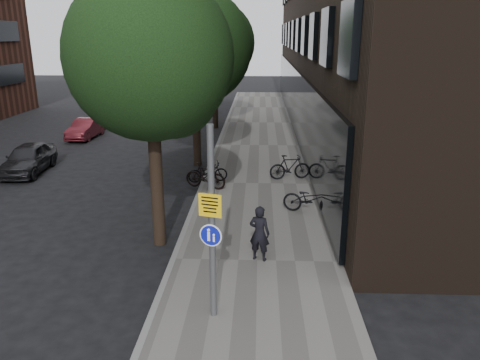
# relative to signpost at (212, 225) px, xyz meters

# --- Properties ---
(ground) EXTENTS (120.00, 120.00, 0.00)m
(ground) POSITION_rel_signpost_xyz_m (0.66, -0.79, -2.21)
(ground) COLOR black
(ground) RESTS_ON ground
(sidewalk) EXTENTS (4.50, 60.00, 0.12)m
(sidewalk) POSITION_rel_signpost_xyz_m (0.91, 9.21, -2.15)
(sidewalk) COLOR #64615C
(sidewalk) RESTS_ON ground
(curb_edge) EXTENTS (0.15, 60.00, 0.13)m
(curb_edge) POSITION_rel_signpost_xyz_m (-1.34, 9.21, -2.14)
(curb_edge) COLOR slate
(curb_edge) RESTS_ON ground
(street_tree_near) EXTENTS (4.40, 4.40, 7.50)m
(street_tree_near) POSITION_rel_signpost_xyz_m (-1.86, 3.86, 2.90)
(street_tree_near) COLOR black
(street_tree_near) RESTS_ON ground
(street_tree_mid) EXTENTS (5.00, 5.00, 7.80)m
(street_tree_mid) POSITION_rel_signpost_xyz_m (-1.86, 12.36, 2.91)
(street_tree_mid) COLOR black
(street_tree_mid) RESTS_ON ground
(street_tree_far) EXTENTS (5.00, 5.00, 7.80)m
(street_tree_far) POSITION_rel_signpost_xyz_m (-1.86, 21.36, 2.91)
(street_tree_far) COLOR black
(street_tree_far) RESTS_ON ground
(signpost) EXTENTS (0.47, 0.15, 4.13)m
(signpost) POSITION_rel_signpost_xyz_m (0.00, 0.00, 0.00)
(signpost) COLOR #595B5E
(signpost) RESTS_ON sidewalk
(pedestrian) EXTENTS (0.63, 0.51, 1.51)m
(pedestrian) POSITION_rel_signpost_xyz_m (0.96, 2.60, -1.33)
(pedestrian) COLOR black
(pedestrian) RESTS_ON sidewalk
(parked_bike_facade_near) EXTENTS (1.98, 1.17, 0.98)m
(parked_bike_facade_near) POSITION_rel_signpost_xyz_m (2.66, 6.05, -1.60)
(parked_bike_facade_near) COLOR black
(parked_bike_facade_near) RESTS_ON sidewalk
(parked_bike_facade_far) EXTENTS (1.76, 0.80, 1.02)m
(parked_bike_facade_far) POSITION_rel_signpost_xyz_m (2.20, 9.84, -1.58)
(parked_bike_facade_far) COLOR black
(parked_bike_facade_far) RESTS_ON sidewalk
(parked_bike_curb_near) EXTENTS (1.68, 0.93, 0.84)m
(parked_bike_curb_near) POSITION_rel_signpost_xyz_m (-1.14, 9.32, -1.67)
(parked_bike_curb_near) COLOR black
(parked_bike_curb_near) RESTS_ON sidewalk
(parked_bike_curb_far) EXTENTS (1.73, 0.97, 1.00)m
(parked_bike_curb_far) POSITION_rel_signpost_xyz_m (-1.14, 8.50, -1.59)
(parked_bike_curb_far) COLOR black
(parked_bike_curb_far) RESTS_ON sidewalk
(parked_car_near) EXTENTS (1.76, 3.83, 1.27)m
(parked_car_near) POSITION_rel_signpost_xyz_m (-9.18, 10.72, -1.57)
(parked_car_near) COLOR black
(parked_car_near) RESTS_ON ground
(parked_car_mid) EXTENTS (1.37, 3.46, 1.12)m
(parked_car_mid) POSITION_rel_signpost_xyz_m (-9.20, 17.78, -1.65)
(parked_car_mid) COLOR maroon
(parked_car_mid) RESTS_ON ground
(parked_car_far) EXTENTS (2.37, 4.74, 1.32)m
(parked_car_far) POSITION_rel_signpost_xyz_m (-8.50, 28.55, -1.55)
(parked_car_far) COLOR black
(parked_car_far) RESTS_ON ground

